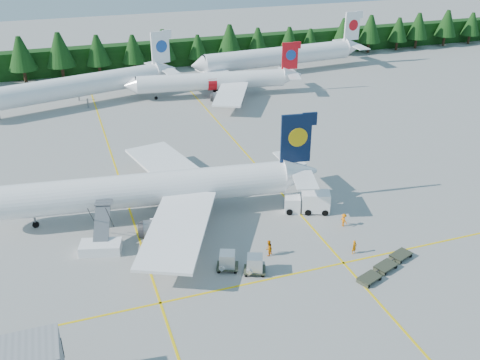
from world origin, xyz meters
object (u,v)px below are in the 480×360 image
object	(u,v)px
airliner_navy	(139,191)
service_truck	(307,202)
airliner_red	(209,82)
airstairs	(101,243)

from	to	relation	value
airliner_navy	service_truck	distance (m)	20.83
airliner_red	service_truck	distance (m)	49.62
airliner_red	airstairs	distance (m)	56.81
airliner_red	service_truck	world-z (taller)	airliner_red
airliner_navy	airstairs	xyz separation A→B (m)	(-5.52, -5.96, -2.71)
service_truck	airliner_red	bearing A→B (deg)	109.44
airliner_navy	service_truck	xyz separation A→B (m)	(19.92, -5.63, -2.26)
airstairs	service_truck	world-z (taller)	airstairs
airliner_red	airliner_navy	bearing A→B (deg)	-107.93
airliner_navy	airstairs	bearing A→B (deg)	-125.46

